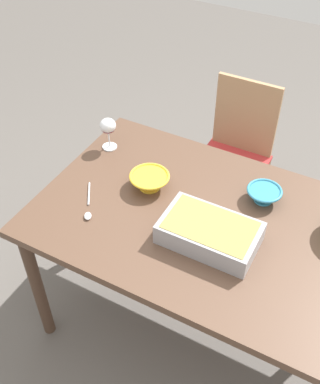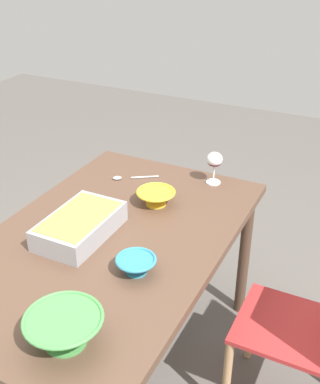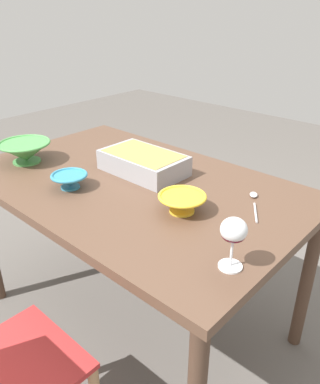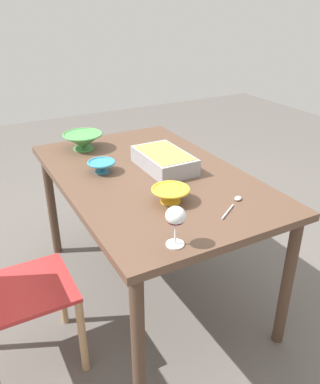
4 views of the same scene
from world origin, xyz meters
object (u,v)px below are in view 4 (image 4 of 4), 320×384
(dining_table, at_px, (150,188))
(serving_bowl, at_px, (83,140))
(chair, at_px, (2,287))
(wine_glass, at_px, (176,218))
(mixing_bowl, at_px, (171,194))
(small_bowl, at_px, (102,166))
(serving_spoon, at_px, (235,202))
(casserole_dish, at_px, (164,160))

(dining_table, height_order, serving_bowl, serving_bowl)
(chair, relative_size, wine_glass, 5.52)
(mixing_bowl, distance_m, small_bowl, 0.49)
(chair, bearing_deg, mixing_bowl, 80.19)
(mixing_bowl, bearing_deg, small_bowl, -161.57)
(dining_table, distance_m, mixing_bowl, 0.35)
(mixing_bowl, distance_m, serving_spoon, 0.29)
(chair, distance_m, serving_spoon, 1.09)
(wine_glass, bearing_deg, chair, -126.17)
(wine_glass, xyz_separation_m, casserole_dish, (-0.66, 0.32, -0.07))
(dining_table, height_order, wine_glass, wine_glass)
(dining_table, height_order, small_bowl, small_bowl)
(casserole_dish, xyz_separation_m, small_bowl, (-0.11, -0.32, -0.01))
(casserole_dish, height_order, mixing_bowl, casserole_dish)
(small_bowl, relative_size, serving_spoon, 0.74)
(dining_table, xyz_separation_m, small_bowl, (-0.14, -0.21, 0.12))
(serving_spoon, bearing_deg, dining_table, -158.66)
(small_bowl, bearing_deg, serving_bowl, 175.77)
(wine_glass, bearing_deg, casserole_dish, 154.30)
(casserole_dish, relative_size, small_bowl, 2.49)
(chair, distance_m, mixing_bowl, 0.84)
(casserole_dish, height_order, serving_bowl, serving_bowl)
(chair, distance_m, casserole_dish, 1.01)
(mixing_bowl, bearing_deg, chair, -99.81)
(dining_table, relative_size, casserole_dish, 3.89)
(small_bowl, xyz_separation_m, serving_spoon, (0.62, 0.40, -0.03))
(serving_bowl, bearing_deg, mixing_bowl, 8.46)
(wine_glass, xyz_separation_m, serving_spoon, (-0.15, 0.40, -0.11))
(dining_table, xyz_separation_m, wine_glass, (0.63, -0.22, 0.20))
(dining_table, xyz_separation_m, casserole_dish, (-0.03, 0.10, 0.13))
(dining_table, relative_size, mixing_bowl, 8.22)
(wine_glass, bearing_deg, serving_spoon, 110.86)
(dining_table, height_order, chair, chair)
(serving_bowl, relative_size, serving_spoon, 1.19)
(chair, relative_size, casserole_dish, 2.40)
(serving_spoon, bearing_deg, wine_glass, -69.14)
(chair, distance_m, wine_glass, 0.85)
(casserole_dish, bearing_deg, wine_glass, -25.70)
(mixing_bowl, relative_size, small_bowl, 1.18)
(chair, xyz_separation_m, casserole_dish, (-0.22, 0.92, 0.34))
(serving_bowl, bearing_deg, dining_table, 19.22)
(mixing_bowl, relative_size, serving_spoon, 0.87)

